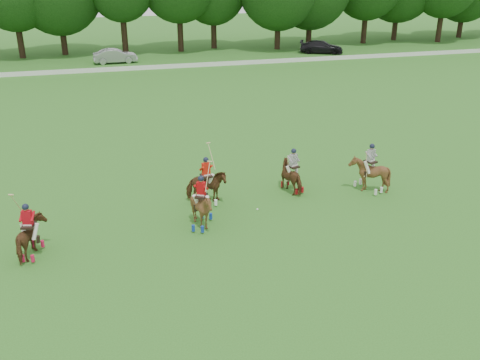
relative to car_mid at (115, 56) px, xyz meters
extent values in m
plane|color=#2B621C|center=(1.51, -42.50, -0.77)|extent=(180.00, 180.00, 0.00)
cylinder|color=black|center=(-10.12, 5.99, 1.56)|extent=(0.70, 0.70, 4.64)
cylinder|color=black|center=(-5.48, 7.02, 1.39)|extent=(0.70, 0.70, 4.31)
cylinder|color=black|center=(1.47, 5.50, 1.85)|extent=(0.70, 0.70, 5.24)
cylinder|color=black|center=(8.13, 5.74, 1.83)|extent=(0.70, 0.70, 5.19)
cylinder|color=black|center=(12.57, 7.12, 1.48)|extent=(0.70, 0.70, 4.48)
cylinder|color=black|center=(20.04, 4.32, 1.34)|extent=(0.70, 0.70, 4.21)
cylinder|color=black|center=(24.76, 5.67, 1.27)|extent=(0.70, 0.70, 4.07)
cylinder|color=black|center=(32.67, 5.88, 1.63)|extent=(0.70, 0.70, 4.79)
cylinder|color=black|center=(38.10, 7.42, 1.46)|extent=(0.70, 0.70, 4.44)
cylinder|color=black|center=(42.92, 4.24, 1.66)|extent=(0.70, 0.70, 4.86)
cylinder|color=black|center=(48.36, 7.23, 1.18)|extent=(0.70, 0.70, 3.90)
cube|color=white|center=(1.51, -4.50, -0.55)|extent=(120.00, 0.10, 0.44)
imported|color=#9B9CA0|center=(0.00, 0.00, 0.00)|extent=(4.73, 1.86, 1.53)
imported|color=black|center=(24.15, 0.00, -0.03)|extent=(5.49, 3.97, 1.48)
imported|color=#482613|center=(-5.25, -40.41, 0.01)|extent=(1.27, 1.99, 1.55)
cube|color=black|center=(-5.25, -40.41, 0.58)|extent=(0.57, 0.65, 0.08)
cylinder|color=tan|center=(-5.54, -40.33, 1.50)|extent=(0.22, 0.75, 1.08)
imported|color=#482613|center=(2.37, -37.40, 0.05)|extent=(1.87, 1.69, 1.62)
cube|color=black|center=(2.37, -37.40, 0.64)|extent=(0.55, 0.64, 0.08)
cylinder|color=tan|center=(2.67, -37.34, 1.56)|extent=(0.19, 0.76, 1.08)
imported|color=#482613|center=(1.68, -39.73, 0.09)|extent=(1.95, 2.02, 1.71)
cube|color=black|center=(1.68, -39.73, 0.72)|extent=(0.65, 0.70, 0.08)
cylinder|color=tan|center=(1.95, -39.87, 1.64)|extent=(0.40, 0.69, 1.08)
imported|color=#482613|center=(6.81, -37.14, 0.00)|extent=(1.38, 1.99, 1.54)
cube|color=black|center=(6.81, -37.14, 0.57)|extent=(0.60, 0.67, 0.08)
cylinder|color=tan|center=(6.53, -37.24, 0.49)|extent=(0.10, 0.21, 1.29)
imported|color=#482613|center=(10.50, -38.12, 0.14)|extent=(1.98, 2.08, 1.81)
cube|color=black|center=(10.50, -38.12, 0.81)|extent=(0.62, 0.69, 0.08)
cylinder|color=tan|center=(10.23, -38.23, 0.73)|extent=(0.11, 0.21, 1.29)
sphere|color=white|center=(4.49, -38.81, -0.72)|extent=(0.09, 0.09, 0.09)
camera|label=1|loc=(-2.10, -60.20, 10.27)|focal=40.00mm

